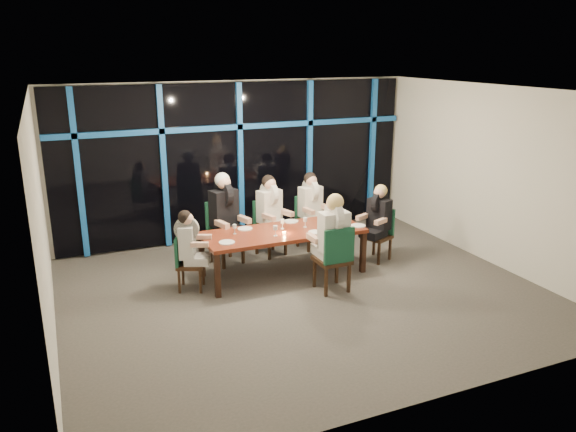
% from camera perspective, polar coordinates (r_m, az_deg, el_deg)
% --- Properties ---
extents(room, '(7.04, 7.00, 3.02)m').
position_cam_1_polar(room, '(7.99, 1.71, 5.57)').
color(room, '#544F4A').
rests_on(room, ground).
extents(window_wall, '(6.86, 0.43, 2.94)m').
position_cam_1_polar(window_wall, '(10.76, -4.89, 5.85)').
color(window_wall, black).
rests_on(window_wall, ground).
extents(dining_table, '(2.60, 1.00, 0.75)m').
position_cam_1_polar(dining_table, '(9.04, -0.50, -1.90)').
color(dining_table, maroon).
rests_on(dining_table, ground).
extents(chair_far_left, '(0.62, 0.62, 1.08)m').
position_cam_1_polar(chair_far_left, '(9.68, -6.63, -1.24)').
color(chair_far_left, '#311D10').
rests_on(chair_far_left, ground).
extents(chair_far_mid, '(0.57, 0.57, 0.99)m').
position_cam_1_polar(chair_far_mid, '(10.01, -2.06, -0.82)').
color(chair_far_mid, '#311D10').
rests_on(chair_far_mid, ground).
extents(chair_far_right, '(0.51, 0.51, 0.97)m').
position_cam_1_polar(chair_far_right, '(10.38, 2.12, -0.26)').
color(chair_far_right, '#311D10').
rests_on(chair_far_right, ground).
extents(chair_end_left, '(0.52, 0.52, 0.86)m').
position_cam_1_polar(chair_end_left, '(8.69, -10.37, -4.39)').
color(chair_end_left, '#311D10').
rests_on(chair_end_left, ground).
extents(chair_end_right, '(0.56, 0.56, 0.92)m').
position_cam_1_polar(chair_end_right, '(9.89, 9.31, -1.51)').
color(chair_end_right, '#311D10').
rests_on(chair_end_right, ground).
extents(chair_near_mid, '(0.49, 0.49, 1.05)m').
position_cam_1_polar(chair_near_mid, '(8.44, 4.79, -4.05)').
color(chair_near_mid, '#311D10').
rests_on(chair_near_mid, ground).
extents(diner_far_left, '(0.63, 0.73, 1.05)m').
position_cam_1_polar(diner_far_left, '(9.48, -6.41, 1.07)').
color(diner_far_left, black).
rests_on(diner_far_left, ground).
extents(diner_far_mid, '(0.58, 0.67, 0.96)m').
position_cam_1_polar(diner_far_mid, '(9.84, -1.78, 1.25)').
color(diner_far_mid, silver).
rests_on(diner_far_mid, ground).
extents(diner_far_right, '(0.52, 0.64, 0.94)m').
position_cam_1_polar(diner_far_right, '(10.20, 2.40, 1.69)').
color(diner_far_right, silver).
rests_on(diner_far_right, ground).
extents(diner_end_left, '(0.59, 0.53, 0.84)m').
position_cam_1_polar(diner_end_left, '(8.56, -10.01, -2.25)').
color(diner_end_left, black).
rests_on(diner_end_left, ground).
extents(diner_end_right, '(0.63, 0.57, 0.89)m').
position_cam_1_polar(diner_end_right, '(9.72, 9.15, 0.43)').
color(diner_end_right, black).
rests_on(diner_end_right, ground).
extents(diner_near_mid, '(0.52, 0.65, 1.02)m').
position_cam_1_polar(diner_near_mid, '(8.37, 4.57, -1.21)').
color(diner_near_mid, silver).
rests_on(diner_near_mid, ground).
extents(plate_far_left, '(0.24, 0.24, 0.01)m').
position_cam_1_polar(plate_far_left, '(9.11, -4.39, -1.29)').
color(plate_far_left, white).
rests_on(plate_far_left, dining_table).
extents(plate_far_mid, '(0.24, 0.24, 0.01)m').
position_cam_1_polar(plate_far_mid, '(9.47, 0.34, -0.55)').
color(plate_far_mid, white).
rests_on(plate_far_mid, dining_table).
extents(plate_far_right, '(0.24, 0.24, 0.01)m').
position_cam_1_polar(plate_far_right, '(9.81, 4.26, 0.02)').
color(plate_far_right, white).
rests_on(plate_far_right, dining_table).
extents(plate_end_left, '(0.24, 0.24, 0.01)m').
position_cam_1_polar(plate_end_left, '(8.50, -6.24, -2.68)').
color(plate_end_left, white).
rests_on(plate_end_left, dining_table).
extents(plate_end_right, '(0.24, 0.24, 0.01)m').
position_cam_1_polar(plate_end_right, '(9.31, 7.15, -0.98)').
color(plate_end_right, white).
rests_on(plate_end_right, dining_table).
extents(plate_near_mid, '(0.24, 0.24, 0.01)m').
position_cam_1_polar(plate_near_mid, '(8.92, 2.84, -1.66)').
color(plate_near_mid, white).
rests_on(plate_near_mid, dining_table).
extents(wine_bottle, '(0.07, 0.07, 0.30)m').
position_cam_1_polar(wine_bottle, '(9.28, 5.34, -0.29)').
color(wine_bottle, black).
rests_on(wine_bottle, dining_table).
extents(water_pitcher, '(0.14, 0.12, 0.22)m').
position_cam_1_polar(water_pitcher, '(9.05, 4.48, -0.74)').
color(water_pitcher, silver).
rests_on(water_pitcher, dining_table).
extents(tea_light, '(0.05, 0.05, 0.03)m').
position_cam_1_polar(tea_light, '(8.86, -0.38, -1.71)').
color(tea_light, '#F6A549').
rests_on(tea_light, dining_table).
extents(wine_glass_a, '(0.07, 0.07, 0.17)m').
position_cam_1_polar(wine_glass_a, '(8.73, -1.29, -1.27)').
color(wine_glass_a, silver).
rests_on(wine_glass_a, dining_table).
extents(wine_glass_b, '(0.06, 0.06, 0.16)m').
position_cam_1_polar(wine_glass_b, '(9.07, -0.57, -0.59)').
color(wine_glass_b, white).
rests_on(wine_glass_b, dining_table).
extents(wine_glass_c, '(0.06, 0.06, 0.17)m').
position_cam_1_polar(wine_glass_c, '(9.16, 1.76, -0.41)').
color(wine_glass_c, white).
rests_on(wine_glass_c, dining_table).
extents(wine_glass_d, '(0.06, 0.06, 0.16)m').
position_cam_1_polar(wine_glass_d, '(8.87, -5.46, -1.12)').
color(wine_glass_d, silver).
rests_on(wine_glass_d, dining_table).
extents(wine_glass_e, '(0.07, 0.07, 0.17)m').
position_cam_1_polar(wine_glass_e, '(9.57, 4.13, 0.34)').
color(wine_glass_e, white).
rests_on(wine_glass_e, dining_table).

